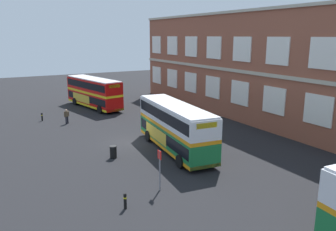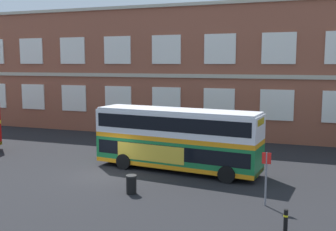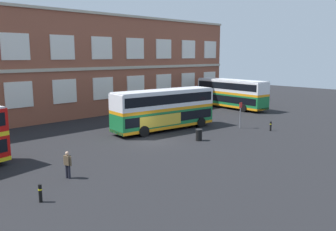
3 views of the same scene
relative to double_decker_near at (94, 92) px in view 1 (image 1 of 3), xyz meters
The scene contains 9 objects.
ground_plane 16.95m from the double_decker_near, ahead, with size 120.00×120.00×0.00m, color black.
brick_terminal_building 25.00m from the double_decker_near, 40.76° to the left, with size 51.21×8.19×12.52m.
double_decker_near is the anchor object (origin of this frame).
double_decker_middle 20.96m from the double_decker_near, ahead, with size 11.22×3.79×4.07m.
waiting_passenger 9.02m from the double_decker_near, 37.00° to the right, with size 0.35×0.63×1.70m.
bus_stand_flag 27.51m from the double_decker_near, ahead, with size 0.44×0.10×2.70m.
station_litter_bin 20.73m from the double_decker_near, 12.92° to the right, with size 0.60×0.60×1.03m.
safety_bollard_west 29.23m from the double_decker_near, 13.72° to the right, with size 0.19×0.19×0.95m.
safety_bollard_east 8.96m from the double_decker_near, 60.02° to the right, with size 0.19×0.19×0.95m.
Camera 1 is at (28.16, -11.53, 9.77)m, focal length 35.92 mm.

